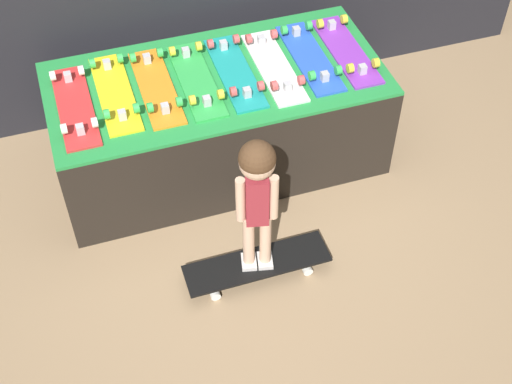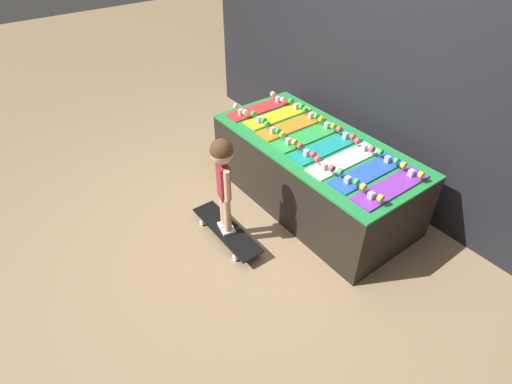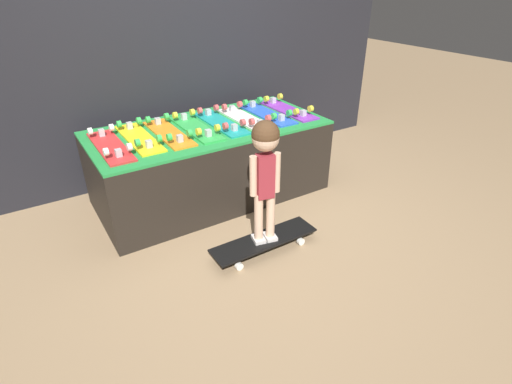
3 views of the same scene
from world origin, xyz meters
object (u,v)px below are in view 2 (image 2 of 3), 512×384
Objects in this scene: skateboard_purple_on_rack at (391,186)px; skateboard_on_floor at (227,230)px; child at (223,170)px; skateboard_red_on_rack at (260,107)px; skateboard_yellow_on_rack at (278,115)px; skateboard_blue_on_rack at (368,171)px; skateboard_orange_on_rack at (292,125)px; skateboard_teal_on_rack at (326,146)px; skateboard_white_on_rack at (344,159)px; skateboard_green_on_rack at (308,135)px.

skateboard_purple_on_rack is 1.35m from skateboard_on_floor.
skateboard_purple_on_rack is 0.79× the size of child.
skateboard_yellow_on_rack is at bearing 11.15° from skateboard_red_on_rack.
skateboard_red_on_rack is 1.00× the size of skateboard_yellow_on_rack.
skateboard_blue_on_rack reaches higher than skateboard_on_floor.
skateboard_blue_on_rack is 0.79× the size of child.
skateboard_orange_on_rack is at bearing 179.24° from skateboard_blue_on_rack.
skateboard_white_on_rack is (0.22, -0.02, 0.00)m from skateboard_teal_on_rack.
skateboard_red_on_rack is at bearing -179.01° from skateboard_teal_on_rack.
skateboard_orange_on_rack is 1.00× the size of skateboard_blue_on_rack.
skateboard_yellow_on_rack and skateboard_blue_on_rack have the same top height.
skateboard_blue_on_rack is 0.22m from skateboard_purple_on_rack.
skateboard_red_on_rack is 1.11m from skateboard_white_on_rack.
skateboard_on_floor is 0.90× the size of child.
skateboard_white_on_rack is at bearing -0.27° from skateboard_red_on_rack.
skateboard_purple_on_rack is (1.56, 0.01, 0.00)m from skateboard_red_on_rack.
skateboard_white_on_rack is 1.00× the size of skateboard_purple_on_rack.
skateboard_red_on_rack and skateboard_blue_on_rack have the same top height.
skateboard_orange_on_rack is 0.22m from skateboard_green_on_rack.
skateboard_red_on_rack reaches higher than skateboard_on_floor.
skateboard_red_on_rack is 1.00× the size of skateboard_green_on_rack.
skateboard_red_on_rack is 0.67m from skateboard_green_on_rack.
skateboard_red_on_rack and skateboard_yellow_on_rack have the same top height.
skateboard_green_on_rack is 0.67m from skateboard_blue_on_rack.
child is (0.50, -0.93, 0.05)m from skateboard_yellow_on_rack.
skateboard_yellow_on_rack and skateboard_green_on_rack have the same top height.
skateboard_white_on_rack is 0.22m from skateboard_blue_on_rack.
skateboard_blue_on_rack and skateboard_purple_on_rack have the same top height.
skateboard_teal_on_rack and skateboard_blue_on_rack have the same top height.
skateboard_purple_on_rack is (0.22, -0.00, 0.00)m from skateboard_blue_on_rack.
skateboard_white_on_rack is (0.89, -0.05, 0.00)m from skateboard_yellow_on_rack.
skateboard_purple_on_rack is at bearing 47.10° from skateboard_on_floor.
child reaches higher than skateboard_purple_on_rack.
skateboard_on_floor is (-0.17, -0.90, -0.57)m from skateboard_teal_on_rack.
skateboard_teal_on_rack is at bearing 0.99° from skateboard_red_on_rack.
skateboard_teal_on_rack is at bearing 174.71° from skateboard_white_on_rack.
skateboard_orange_on_rack is 1.00× the size of skateboard_purple_on_rack.
skateboard_on_floor is (0.28, -0.91, -0.57)m from skateboard_orange_on_rack.
skateboard_blue_on_rack is (1.11, -0.03, 0.00)m from skateboard_yellow_on_rack.
skateboard_yellow_on_rack is 1.00× the size of skateboard_teal_on_rack.
skateboard_red_on_rack and skateboard_green_on_rack have the same top height.
child is (-0.83, -0.90, 0.05)m from skateboard_purple_on_rack.
skateboard_orange_on_rack is at bearing 3.26° from skateboard_red_on_rack.
skateboard_yellow_on_rack is 1.11m from skateboard_blue_on_rack.
child is (-0.61, -0.90, 0.05)m from skateboard_blue_on_rack.
skateboard_yellow_on_rack is at bearing 175.25° from skateboard_orange_on_rack.
skateboard_orange_on_rack reaches higher than skateboard_on_floor.
skateboard_orange_on_rack and skateboard_purple_on_rack have the same top height.
skateboard_purple_on_rack is at bearing -1.51° from skateboard_yellow_on_rack.
skateboard_white_on_rack is at bearing -175.19° from skateboard_blue_on_rack.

